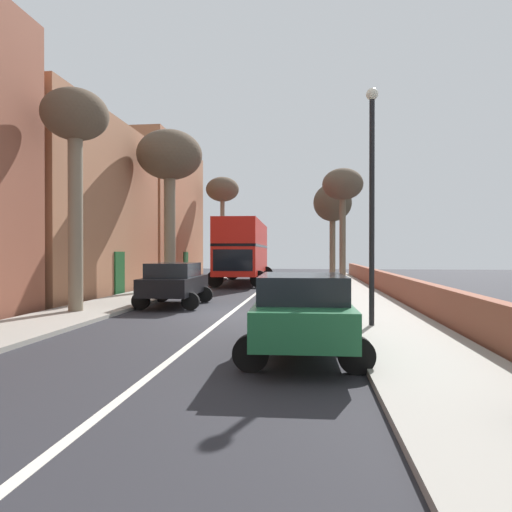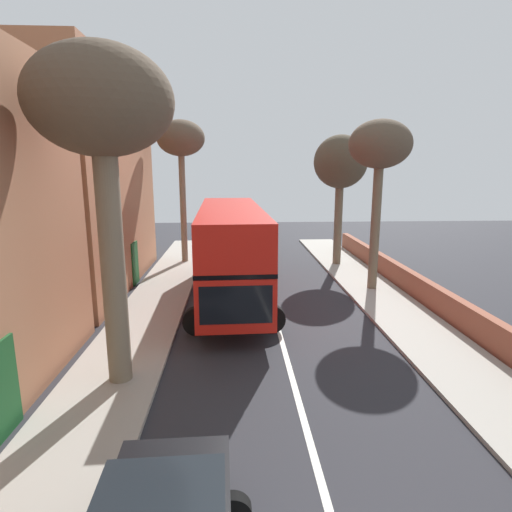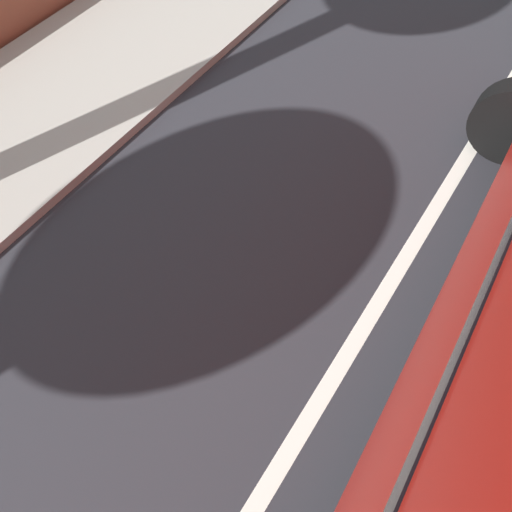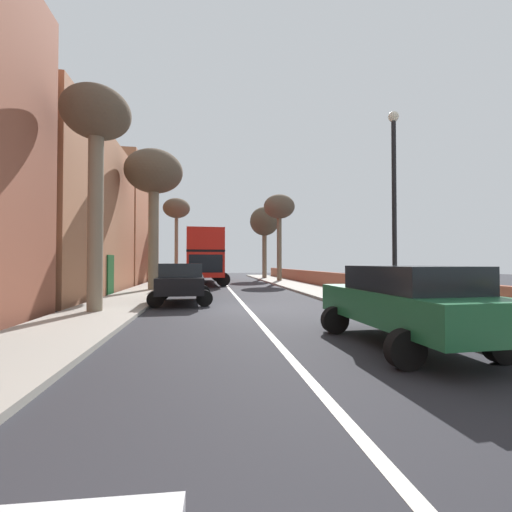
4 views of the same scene
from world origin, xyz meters
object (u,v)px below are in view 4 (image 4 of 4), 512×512
at_px(parked_car_black_left_0, 182,281).
at_px(street_tree_left_0, 96,128).
at_px(street_tree_right_5, 264,223).
at_px(street_tree_right_1, 279,209).
at_px(street_tree_left_6, 177,210).
at_px(parked_car_green_right_3, 405,300).
at_px(double_decker_bus, 204,255).
at_px(lamppost_right, 394,195).
at_px(street_tree_left_4, 154,176).

xyz_separation_m(parked_car_black_left_0, street_tree_left_0, (-2.59, -2.69, 5.19)).
bearing_deg(street_tree_right_5, street_tree_left_0, -113.30).
bearing_deg(street_tree_right_1, street_tree_left_6, 146.27).
bearing_deg(street_tree_left_0, parked_car_green_right_3, -34.78).
relative_size(parked_car_green_right_3, street_tree_left_0, 0.60).
relative_size(double_decker_bus, lamppost_right, 1.78).
bearing_deg(street_tree_left_6, street_tree_left_0, -91.26).
bearing_deg(street_tree_right_1, street_tree_right_5, 94.50).
xyz_separation_m(street_tree_left_0, street_tree_left_4, (0.47, 8.88, 0.77)).
bearing_deg(street_tree_right_1, lamppost_right, -91.85).
relative_size(parked_car_green_right_3, street_tree_left_6, 0.53).
bearing_deg(parked_car_green_right_3, street_tree_left_4, 116.71).
bearing_deg(street_tree_right_5, double_decker_bus, -134.21).
height_order(double_decker_bus, parked_car_black_left_0, double_decker_bus).
height_order(double_decker_bus, lamppost_right, lamppost_right).
xyz_separation_m(double_decker_bus, street_tree_right_1, (6.61, 1.16, 4.12)).
bearing_deg(lamppost_right, street_tree_left_6, 109.27).
xyz_separation_m(double_decker_bus, parked_car_green_right_3, (4.20, -21.16, -1.42)).
bearing_deg(double_decker_bus, street_tree_left_0, -102.03).
height_order(parked_car_black_left_0, street_tree_left_4, street_tree_left_4).
bearing_deg(street_tree_left_0, parked_car_black_left_0, 46.08).
xyz_separation_m(double_decker_bus, street_tree_left_4, (-2.92, -7.01, 4.55)).
height_order(parked_car_black_left_0, street_tree_left_6, street_tree_left_6).
bearing_deg(street_tree_left_0, street_tree_right_5, 66.70).
bearing_deg(street_tree_left_6, street_tree_left_4, -90.20).
relative_size(parked_car_black_left_0, street_tree_right_1, 0.56).
xyz_separation_m(double_decker_bus, lamppost_right, (6.00, -17.87, 1.45)).
relative_size(double_decker_bus, street_tree_left_0, 1.52).
height_order(double_decker_bus, street_tree_left_0, street_tree_left_0).
bearing_deg(parked_car_green_right_3, street_tree_right_5, 85.84).
xyz_separation_m(parked_car_green_right_3, lamppost_right, (1.80, 3.29, 2.87)).
distance_m(parked_car_green_right_3, street_tree_right_5, 28.05).
bearing_deg(lamppost_right, parked_car_black_left_0, 145.54).
distance_m(parked_car_green_right_3, street_tree_left_6, 30.16).
height_order(parked_car_green_right_3, street_tree_left_4, street_tree_left_4).
xyz_separation_m(parked_car_green_right_3, street_tree_left_4, (-7.12, 14.15, 5.97)).
xyz_separation_m(street_tree_left_6, lamppost_right, (8.87, -25.36, -3.34)).
bearing_deg(street_tree_left_6, street_tree_right_5, -7.03).
relative_size(street_tree_right_1, street_tree_left_4, 0.92).
xyz_separation_m(double_decker_bus, street_tree_left_0, (-3.39, -15.89, 3.78)).
bearing_deg(street_tree_right_5, street_tree_left_6, 172.97).
xyz_separation_m(parked_car_green_right_3, street_tree_right_5, (2.00, 27.53, 4.96)).
distance_m(parked_car_black_left_0, street_tree_right_1, 17.08).
relative_size(street_tree_left_0, street_tree_right_1, 0.96).
bearing_deg(parked_car_black_left_0, street_tree_left_6, 95.72).
height_order(street_tree_left_0, street_tree_left_4, street_tree_left_4).
height_order(street_tree_left_4, street_tree_left_6, street_tree_left_4).
relative_size(parked_car_green_right_3, street_tree_right_1, 0.58).
bearing_deg(lamppost_right, street_tree_right_1, 88.15).
bearing_deg(street_tree_right_1, parked_car_black_left_0, -117.29).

